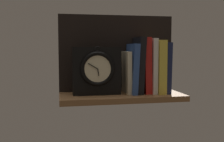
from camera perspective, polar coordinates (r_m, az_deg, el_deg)
ground_plane at (r=124.60cm, az=2.04°, el=-5.41°), size 56.14×22.35×2.50cm
back_panel at (r=133.01cm, az=1.02°, el=3.75°), size 56.14×1.20×36.84cm
book_cream_twain at (r=125.61cm, az=3.11°, el=-0.31°), size 2.21×12.48×19.36cm
book_blue_modern at (r=126.11cm, az=4.22°, el=0.51°), size 3.52×15.42×22.95cm
book_black_skeptic at (r=126.83cm, az=5.50°, el=1.22°), size 4.04×13.74×26.03cm
book_red_requiem at (r=127.79cm, az=6.89°, el=1.20°), size 3.71×12.32×25.86cm
book_white_catcher at (r=128.74cm, az=8.12°, el=1.11°), size 2.16×14.73×25.33cm
book_yellow_seinlanguage at (r=129.85cm, az=9.44°, el=0.94°), size 3.72×16.26×24.53cm
book_navy_bierce at (r=131.07cm, az=10.79°, el=0.73°), size 2.75×14.73×23.52cm
framed_clock at (r=121.56cm, az=-3.23°, el=0.11°), size 21.42×7.36×21.74cm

